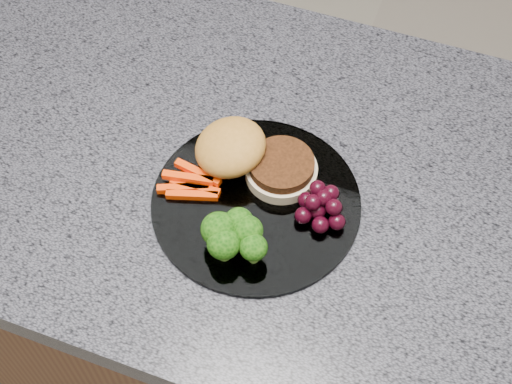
# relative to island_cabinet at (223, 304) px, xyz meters

# --- Properties ---
(island_cabinet) EXTENTS (1.20, 0.60, 0.86)m
(island_cabinet) POSITION_rel_island_cabinet_xyz_m (0.00, 0.00, 0.00)
(island_cabinet) COLOR #50321B
(island_cabinet) RESTS_ON ground
(countertop) EXTENTS (1.20, 0.60, 0.04)m
(countertop) POSITION_rel_island_cabinet_xyz_m (0.00, 0.00, 0.45)
(countertop) COLOR #51505B
(countertop) RESTS_ON island_cabinet
(plate) EXTENTS (0.26, 0.26, 0.01)m
(plate) POSITION_rel_island_cabinet_xyz_m (0.09, -0.06, 0.47)
(plate) COLOR white
(plate) RESTS_ON countertop
(burger) EXTENTS (0.18, 0.12, 0.05)m
(burger) POSITION_rel_island_cabinet_xyz_m (0.06, -0.01, 0.50)
(burger) COLOR beige
(burger) RESTS_ON plate
(carrot_sticks) EXTENTS (0.08, 0.05, 0.02)m
(carrot_sticks) POSITION_rel_island_cabinet_xyz_m (0.00, -0.06, 0.48)
(carrot_sticks) COLOR #FA3C04
(carrot_sticks) RESTS_ON plate
(broccoli) EXTENTS (0.08, 0.07, 0.05)m
(broccoli) POSITION_rel_island_cabinet_xyz_m (0.08, -0.13, 0.50)
(broccoli) COLOR #6A9C39
(broccoli) RESTS_ON plate
(grape_bunch) EXTENTS (0.07, 0.06, 0.04)m
(grape_bunch) POSITION_rel_island_cabinet_xyz_m (0.17, -0.05, 0.49)
(grape_bunch) COLOR black
(grape_bunch) RESTS_ON plate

